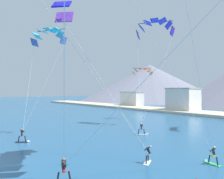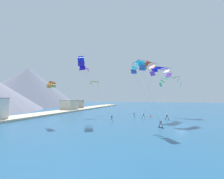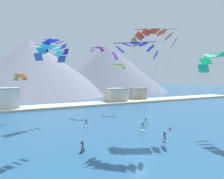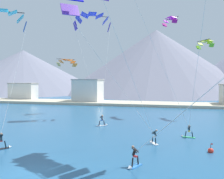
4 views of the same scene
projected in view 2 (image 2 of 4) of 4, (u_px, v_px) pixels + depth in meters
ground_plane at (181, 124)px, 40.19m from camera, size 400.00×400.00×0.00m
kitesurfer_near_lead at (134, 115)px, 56.49m from camera, size 1.79×0.79×1.63m
kitesurfer_near_trail at (160, 125)px, 35.84m from camera, size 1.40×1.61×1.79m
kitesurfer_mid_center at (111, 119)px, 46.61m from camera, size 1.58×1.44×1.79m
kitesurfer_far_left at (143, 117)px, 51.68m from camera, size 1.20×1.71×1.66m
kitesurfer_far_right at (168, 118)px, 48.18m from camera, size 1.09×1.75×1.77m
parafoil_kite_near_lead at (148, 66)px, 53.41m from camera, size 8.76×8.57×18.54m
parafoil_kite_near_trail at (138, 66)px, 35.01m from camera, size 5.63×6.77×14.21m
parafoil_kite_mid_center at (81, 62)px, 46.03m from camera, size 7.66×10.85×18.11m
parafoil_kite_far_left at (161, 71)px, 44.91m from camera, size 9.05×9.15×14.95m
parafoil_kite_far_right at (170, 81)px, 58.64m from camera, size 12.47×8.16×13.93m
parafoil_kite_distant_high_outer at (51, 84)px, 40.29m from camera, size 3.58×4.51×1.69m
parafoil_kite_distant_low_drift at (94, 82)px, 66.90m from camera, size 3.02×3.86×1.53m
parafoil_kite_distant_mid_solo at (84, 69)px, 61.51m from camera, size 3.30×3.98×1.58m
race_marker_buoy at (151, 116)px, 56.34m from camera, size 0.56×0.56×1.02m
shoreline_strip at (33, 115)px, 57.00m from camera, size 180.00×10.00×0.70m
shore_building_harbour_front at (78, 104)px, 95.55m from camera, size 6.70×5.21×5.52m
shore_building_quay_east at (69, 105)px, 82.53m from camera, size 8.04×6.97×5.88m
mountain_peak_east_shoulder at (28, 87)px, 129.86m from camera, size 85.18×85.18×33.27m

